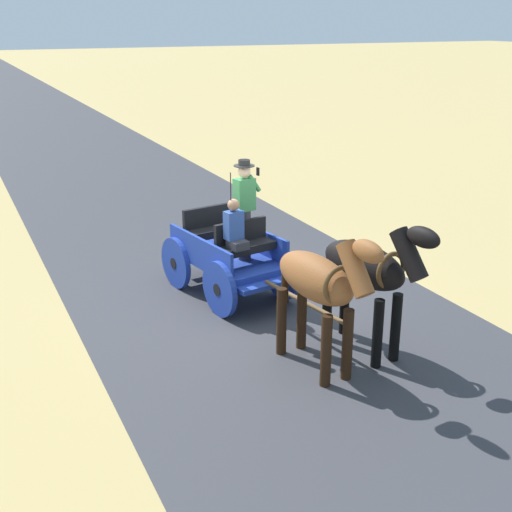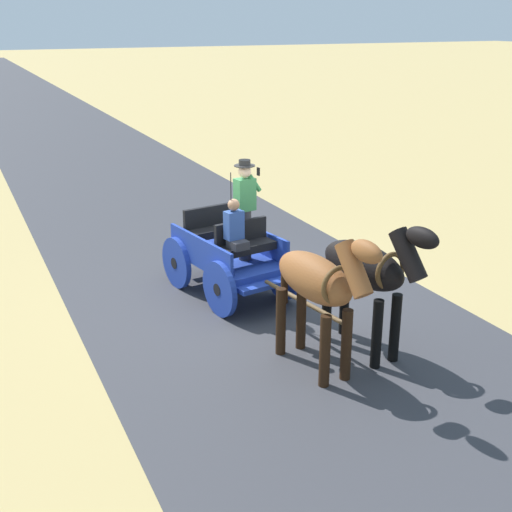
{
  "view_description": "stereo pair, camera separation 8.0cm",
  "coord_description": "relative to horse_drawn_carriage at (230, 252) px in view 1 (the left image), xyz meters",
  "views": [
    {
      "loc": [
        4.68,
        10.18,
        4.78
      ],
      "look_at": [
        0.29,
        0.85,
        1.1
      ],
      "focal_mm": 47.24,
      "sensor_mm": 36.0,
      "label": 1
    },
    {
      "loc": [
        4.6,
        10.21,
        4.78
      ],
      "look_at": [
        0.29,
        0.85,
        1.1
      ],
      "focal_mm": 47.24,
      "sensor_mm": 36.0,
      "label": 2
    }
  ],
  "objects": [
    {
      "name": "ground_plane",
      "position": [
        -0.28,
        0.26,
        -0.82
      ],
      "size": [
        200.0,
        200.0,
        0.0
      ],
      "primitive_type": "plane",
      "color": "tan"
    },
    {
      "name": "road_surface",
      "position": [
        -0.28,
        0.26,
        -0.81
      ],
      "size": [
        6.25,
        160.0,
        0.01
      ],
      "primitive_type": "cube",
      "color": "#38383D",
      "rests_on": "ground"
    },
    {
      "name": "horse_off_side",
      "position": [
        -0.04,
        3.06,
        0.51
      ],
      "size": [
        0.72,
        2.14,
        2.21
      ],
      "color": "brown",
      "rests_on": "ground"
    },
    {
      "name": "horse_near_side",
      "position": [
        -0.94,
        2.92,
        0.51
      ],
      "size": [
        0.82,
        2.15,
        2.21
      ],
      "color": "black",
      "rests_on": "ground"
    },
    {
      "name": "horse_drawn_carriage",
      "position": [
        0.0,
        0.0,
        0.0
      ],
      "size": [
        1.79,
        4.51,
        2.5
      ],
      "color": "#1E3899",
      "rests_on": "ground"
    }
  ]
}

